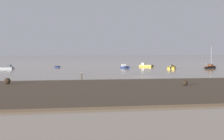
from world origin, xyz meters
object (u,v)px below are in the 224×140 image
(motorboat_moored_4, at_px, (144,66))
(motorboat_moored_0, at_px, (9,68))
(motorboat_moored_2, at_px, (124,67))
(rowboat_moored_1, at_px, (57,67))
(motorboat_moored_3, at_px, (172,68))
(sailboat_moored_0, at_px, (210,67))
(mooring_post_near, at_px, (82,76))

(motorboat_moored_4, bearing_deg, motorboat_moored_0, 56.21)
(motorboat_moored_2, relative_size, motorboat_moored_4, 0.98)
(motorboat_moored_2, height_order, rowboat_moored_1, motorboat_moored_2)
(motorboat_moored_2, distance_m, motorboat_moored_3, 13.94)
(motorboat_moored_4, height_order, sailboat_moored_0, sailboat_moored_0)
(motorboat_moored_2, bearing_deg, motorboat_moored_4, -57.60)
(motorboat_moored_2, bearing_deg, mooring_post_near, 150.52)
(motorboat_moored_0, relative_size, motorboat_moored_4, 1.04)
(motorboat_moored_3, bearing_deg, rowboat_moored_1, 89.22)
(rowboat_moored_1, height_order, motorboat_moored_3, motorboat_moored_3)
(motorboat_moored_0, height_order, mooring_post_near, mooring_post_near)
(rowboat_moored_1, height_order, motorboat_moored_4, motorboat_moored_4)
(motorboat_moored_0, distance_m, mooring_post_near, 42.24)
(mooring_post_near, bearing_deg, sailboat_moored_0, 40.80)
(motorboat_moored_2, xyz_separation_m, sailboat_moored_0, (23.24, -6.50, 0.03))
(motorboat_moored_4, distance_m, mooring_post_near, 52.92)
(motorboat_moored_0, height_order, motorboat_moored_4, motorboat_moored_4)
(motorboat_moored_2, relative_size, motorboat_moored_3, 0.82)
(rowboat_moored_1, distance_m, motorboat_moored_3, 33.86)
(motorboat_moored_2, bearing_deg, motorboat_moored_0, 84.46)
(rowboat_moored_1, bearing_deg, motorboat_moored_2, 50.34)
(motorboat_moored_2, distance_m, mooring_post_near, 43.58)
(motorboat_moored_4, relative_size, mooring_post_near, 3.39)
(rowboat_moored_1, distance_m, sailboat_moored_0, 44.16)
(motorboat_moored_0, distance_m, motorboat_moored_4, 40.40)
(motorboat_moored_2, relative_size, rowboat_moored_1, 1.18)
(motorboat_moored_3, xyz_separation_m, motorboat_moored_4, (-3.64, 14.47, 0.03))
(motorboat_moored_3, distance_m, sailboat_moored_0, 11.77)
(mooring_post_near, bearing_deg, motorboat_moored_4, 62.99)
(rowboat_moored_1, bearing_deg, motorboat_moored_0, -73.56)
(rowboat_moored_1, relative_size, sailboat_moored_0, 0.59)
(motorboat_moored_3, bearing_deg, motorboat_moored_0, 107.62)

